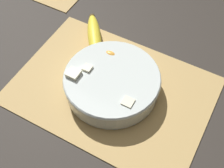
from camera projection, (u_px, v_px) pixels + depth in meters
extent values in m
plane|color=#2D2823|center=(112.00, 90.00, 0.83)|extent=(6.00, 6.00, 0.00)
cube|color=tan|center=(112.00, 90.00, 0.83)|extent=(0.51, 0.36, 0.01)
cube|color=brown|center=(53.00, 62.00, 0.88)|extent=(0.01, 0.36, 0.00)
cube|color=brown|center=(72.00, 71.00, 0.86)|extent=(0.01, 0.36, 0.00)
cube|color=brown|center=(91.00, 80.00, 0.84)|extent=(0.01, 0.36, 0.00)
cube|color=brown|center=(112.00, 89.00, 0.83)|extent=(0.01, 0.36, 0.00)
cube|color=brown|center=(134.00, 99.00, 0.81)|extent=(0.01, 0.36, 0.00)
cube|color=brown|center=(156.00, 109.00, 0.79)|extent=(0.01, 0.36, 0.00)
cube|color=brown|center=(180.00, 120.00, 0.77)|extent=(0.01, 0.36, 0.00)
cylinder|color=silver|center=(112.00, 83.00, 0.80)|extent=(0.24, 0.24, 0.06)
torus|color=silver|center=(112.00, 78.00, 0.79)|extent=(0.25, 0.25, 0.01)
cylinder|color=#F4EABC|center=(96.00, 85.00, 0.80)|extent=(0.03, 0.03, 0.01)
cylinder|color=#F4EABC|center=(116.00, 68.00, 0.80)|extent=(0.03, 0.03, 0.01)
cylinder|color=#F4EABC|center=(89.00, 96.00, 0.79)|extent=(0.03, 0.03, 0.01)
cylinder|color=#F4EABC|center=(134.00, 77.00, 0.80)|extent=(0.03, 0.03, 0.01)
cylinder|color=#F4EABC|center=(122.00, 91.00, 0.78)|extent=(0.03, 0.03, 0.01)
cylinder|color=#F4EABC|center=(140.00, 69.00, 0.85)|extent=(0.03, 0.03, 0.01)
cube|color=beige|center=(128.00, 104.00, 0.74)|extent=(0.03, 0.03, 0.03)
cube|color=beige|center=(88.00, 70.00, 0.80)|extent=(0.02, 0.02, 0.02)
cube|color=beige|center=(105.00, 113.00, 0.76)|extent=(0.02, 0.02, 0.02)
cube|color=beige|center=(80.00, 69.00, 0.83)|extent=(0.03, 0.03, 0.03)
cube|color=beige|center=(116.00, 79.00, 0.82)|extent=(0.03, 0.03, 0.03)
cube|color=beige|center=(140.00, 89.00, 0.78)|extent=(0.03, 0.03, 0.03)
cube|color=beige|center=(74.00, 76.00, 0.79)|extent=(0.03, 0.03, 0.03)
cube|color=beige|center=(120.00, 112.00, 0.77)|extent=(0.03, 0.03, 0.03)
cube|color=beige|center=(109.00, 89.00, 0.80)|extent=(0.03, 0.03, 0.03)
ellipsoid|color=red|center=(103.00, 76.00, 0.82)|extent=(0.03, 0.01, 0.01)
ellipsoid|color=#F9A338|center=(129.00, 70.00, 0.84)|extent=(0.03, 0.02, 0.01)
ellipsoid|color=#F9A338|center=(110.00, 54.00, 0.83)|extent=(0.03, 0.02, 0.02)
ellipsoid|color=#F9A338|center=(98.00, 96.00, 0.76)|extent=(0.03, 0.02, 0.01)
ellipsoid|color=red|center=(108.00, 87.00, 0.77)|extent=(0.03, 0.01, 0.01)
ellipsoid|color=yellow|center=(94.00, 36.00, 0.91)|extent=(0.14, 0.17, 0.04)
sphere|color=#473819|center=(92.00, 16.00, 0.96)|extent=(0.02, 0.02, 0.02)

